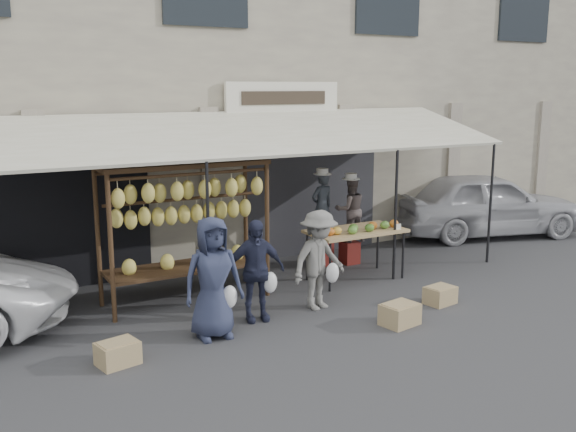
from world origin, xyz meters
The scene contains 16 objects.
ground_plane centered at (0.00, 0.00, 0.00)m, with size 90.00×90.00×0.00m, color #2D2D30.
shophouse centered at (0.00, 6.50, 3.65)m, with size 24.00×6.15×7.30m.
awning centered at (0.01, 2.28, 2.57)m, with size 10.00×2.35×2.92m.
banana_rack centered at (-1.12, 1.78, 1.57)m, with size 2.60×0.90×2.24m.
produce_table centered at (1.91, 1.44, 0.88)m, with size 1.70×0.90×1.04m.
vendor_left centered at (1.88, 2.57, 1.14)m, with size 0.47×0.31×1.30m, color #313740.
vendor_right centered at (2.41, 2.39, 1.06)m, with size 0.61×0.47×1.25m, color #584C4A.
customer_left centered at (-1.32, 0.23, 0.84)m, with size 0.82×0.53×1.68m, color #2A304A.
customer_mid centered at (-0.54, 0.53, 0.75)m, with size 0.88×0.37×1.50m, color #262A42.
customer_right centered at (0.53, 0.50, 0.77)m, with size 1.00×0.57×1.54m, color slate.
stool_left centered at (1.88, 2.57, 0.25)m, with size 0.35×0.35×0.49m, color maroon.
stool_right centered at (2.41, 2.39, 0.22)m, with size 0.31×0.31×0.43m, color maroon.
crate_near_a centered at (1.18, -0.66, 0.15)m, with size 0.51×0.39×0.31m, color tan.
crate_near_b centered at (2.32, -0.25, 0.14)m, with size 0.46×0.35×0.27m, color tan.
crate_far centered at (-2.71, -0.02, 0.14)m, with size 0.48×0.36×0.29m, color tan.
sedan centered at (6.48, 2.85, 0.74)m, with size 1.75×4.34×1.48m, color #B7B6BC.
Camera 1 is at (-4.48, -7.50, 3.37)m, focal length 40.00 mm.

